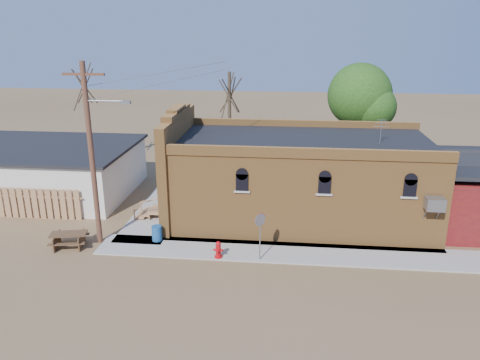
# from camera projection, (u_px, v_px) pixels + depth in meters

# --- Properties ---
(ground) EXTENTS (120.00, 120.00, 0.00)m
(ground) POSITION_uv_depth(u_px,v_px,m) (259.00, 261.00, 21.95)
(ground) COLOR brown
(ground) RESTS_ON ground
(sidewalk_south) EXTENTS (19.00, 2.20, 0.08)m
(sidewalk_south) POSITION_uv_depth(u_px,v_px,m) (291.00, 253.00, 22.63)
(sidewalk_south) COLOR #9E9991
(sidewalk_south) RESTS_ON ground
(sidewalk_west) EXTENTS (2.60, 10.00, 0.08)m
(sidewalk_west) POSITION_uv_depth(u_px,v_px,m) (161.00, 208.00, 28.22)
(sidewalk_west) COLOR #9E9991
(sidewalk_west) RESTS_ON ground
(brick_bar) EXTENTS (16.40, 7.97, 6.30)m
(brick_bar) POSITION_uv_depth(u_px,v_px,m) (295.00, 179.00, 26.24)
(brick_bar) COLOR #AE7235
(brick_bar) RESTS_ON ground
(red_shed) EXTENTS (5.40, 6.40, 4.30)m
(red_shed) POSITION_uv_depth(u_px,v_px,m) (478.00, 186.00, 25.29)
(red_shed) COLOR maroon
(red_shed) RESTS_ON ground
(wood_fence) EXTENTS (5.20, 0.10, 1.80)m
(wood_fence) POSITION_uv_depth(u_px,v_px,m) (39.00, 204.00, 26.52)
(wood_fence) COLOR #A6724B
(wood_fence) RESTS_ON ground
(utility_pole) EXTENTS (3.12, 0.26, 9.00)m
(utility_pole) POSITION_uv_depth(u_px,v_px,m) (92.00, 151.00, 22.39)
(utility_pole) COLOR #4A2C1D
(utility_pole) RESTS_ON ground
(tree_bare_near) EXTENTS (2.80, 2.80, 7.65)m
(tree_bare_near) POSITION_uv_depth(u_px,v_px,m) (229.00, 94.00, 32.65)
(tree_bare_near) COLOR #493829
(tree_bare_near) RESTS_ON ground
(tree_bare_far) EXTENTS (2.80, 2.80, 8.16)m
(tree_bare_far) POSITION_uv_depth(u_px,v_px,m) (84.00, 85.00, 34.56)
(tree_bare_far) COLOR #493829
(tree_bare_far) RESTS_ON ground
(tree_leafy) EXTENTS (4.40, 4.40, 8.15)m
(tree_leafy) POSITION_uv_depth(u_px,v_px,m) (360.00, 95.00, 32.24)
(tree_leafy) COLOR #493829
(tree_leafy) RESTS_ON ground
(fire_hydrant) EXTENTS (0.48, 0.47, 0.82)m
(fire_hydrant) POSITION_uv_depth(u_px,v_px,m) (218.00, 250.00, 21.98)
(fire_hydrant) COLOR #BD0A10
(fire_hydrant) RESTS_ON sidewalk_south
(stop_sign) EXTENTS (0.47, 0.51, 2.34)m
(stop_sign) POSITION_uv_depth(u_px,v_px,m) (260.00, 224.00, 21.35)
(stop_sign) COLOR gray
(stop_sign) RESTS_ON sidewalk_south
(trash_barrel) EXTENTS (0.62, 0.62, 0.78)m
(trash_barrel) POSITION_uv_depth(u_px,v_px,m) (157.00, 233.00, 23.74)
(trash_barrel) COLOR #1A4D86
(trash_barrel) RESTS_ON sidewalk_west
(picnic_table) EXTENTS (1.98, 1.64, 0.73)m
(picnic_table) POSITION_uv_depth(u_px,v_px,m) (69.00, 238.00, 23.21)
(picnic_table) COLOR #533821
(picnic_table) RESTS_ON ground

